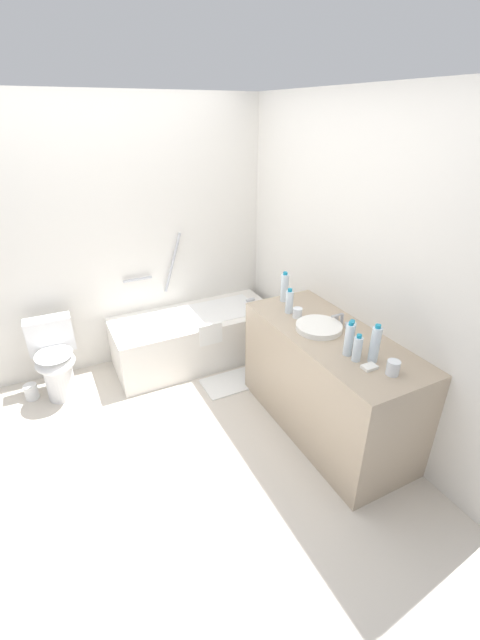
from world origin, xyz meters
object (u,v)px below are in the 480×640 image
(toilet, at_px, (55,360))
(water_bottle_1, at_px, (375,344))
(soap_dish, at_px, (369,367))
(bath_mat, at_px, (235,381))
(sink_basin, at_px, (319,327))
(water_bottle_0, at_px, (285,287))
(water_bottle_5, at_px, (349,339))
(drinking_glass_0, at_px, (297,313))
(water_bottle_3, at_px, (289,302))
(water_bottle_4, at_px, (357,349))
(drinking_glass_1, at_px, (393,368))
(sink_faucet, at_px, (341,319))
(water_bottle_2, at_px, (351,335))
(bathtub, at_px, (195,336))
(toilet_paper_roll, at_px, (31,392))

(toilet, height_order, water_bottle_1, water_bottle_1)
(soap_dish, distance_m, bath_mat, 1.54)
(sink_basin, relative_size, water_bottle_0, 1.31)
(toilet, xyz_separation_m, soap_dish, (1.72, -1.79, 0.48))
(water_bottle_5, distance_m, drinking_glass_0, 0.59)
(water_bottle_1, bearing_deg, soap_dish, -143.52)
(water_bottle_3, xyz_separation_m, drinking_glass_0, (0.01, -0.10, -0.05))
(water_bottle_4, xyz_separation_m, drinking_glass_0, (0.01, 0.66, -0.05))
(water_bottle_3, xyz_separation_m, bath_mat, (-0.28, 0.39, -0.91))
(drinking_glass_1, bearing_deg, bath_mat, 105.15)
(sink_basin, height_order, bath_mat, sink_basin)
(sink_faucet, height_order, water_bottle_2, water_bottle_2)
(water_bottle_0, bearing_deg, bathtub, 125.97)
(water_bottle_1, bearing_deg, water_bottle_3, 96.44)
(water_bottle_3, distance_m, bath_mat, 1.03)
(water_bottle_4, bearing_deg, toilet_paper_roll, 138.43)
(toilet, distance_m, water_bottle_4, 2.46)
(bathtub, distance_m, water_bottle_4, 1.87)
(water_bottle_2, bearing_deg, water_bottle_0, 89.43)
(sink_basin, relative_size, drinking_glass_1, 3.62)
(drinking_glass_0, bearing_deg, bathtub, 113.96)
(sink_faucet, relative_size, drinking_glass_1, 1.67)
(water_bottle_1, relative_size, soap_dish, 2.84)
(bath_mat, bearing_deg, toilet, 159.90)
(water_bottle_3, distance_m, soap_dish, 0.88)
(water_bottle_3, height_order, water_bottle_4, water_bottle_3)
(drinking_glass_0, bearing_deg, water_bottle_3, 96.48)
(water_bottle_1, distance_m, toilet_paper_roll, 2.85)
(toilet_paper_roll, bearing_deg, water_bottle_5, -40.28)
(sink_basin, xyz_separation_m, water_bottle_0, (0.04, 0.53, 0.10))
(sink_basin, distance_m, water_bottle_1, 0.50)
(water_bottle_1, bearing_deg, bathtub, 107.13)
(water_bottle_2, xyz_separation_m, water_bottle_3, (-0.07, 0.62, -0.00))
(toilet_paper_roll, bearing_deg, sink_faucet, -30.79)
(soap_dish, bearing_deg, water_bottle_0, 86.51)
(soap_dish, bearing_deg, drinking_glass_1, -53.84)
(soap_dish, bearing_deg, water_bottle_3, 91.11)
(bath_mat, bearing_deg, bathtub, 107.55)
(toilet, bearing_deg, drinking_glass_1, 44.70)
(water_bottle_3, distance_m, water_bottle_4, 0.76)
(toilet, height_order, water_bottle_3, water_bottle_3)
(water_bottle_4, distance_m, water_bottle_5, 0.08)
(sink_faucet, height_order, water_bottle_5, water_bottle_5)
(bath_mat, relative_size, toilet_paper_roll, 4.30)
(bathtub, height_order, soap_dish, bathtub)
(drinking_glass_1, bearing_deg, bathtub, 105.83)
(drinking_glass_0, bearing_deg, drinking_glass_1, -84.57)
(bath_mat, bearing_deg, soap_dish, -76.94)
(water_bottle_5, relative_size, drinking_glass_1, 2.59)
(water_bottle_0, bearing_deg, toilet_paper_roll, 159.33)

